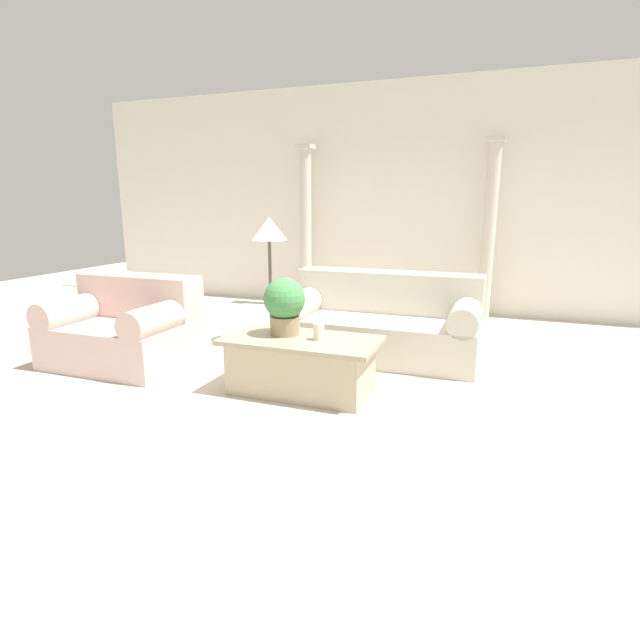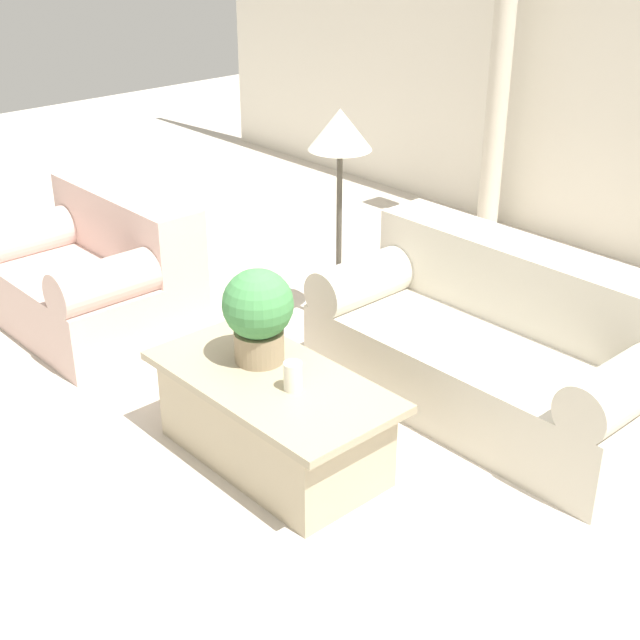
{
  "view_description": "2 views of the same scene",
  "coord_description": "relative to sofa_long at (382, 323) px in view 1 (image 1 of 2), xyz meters",
  "views": [
    {
      "loc": [
        1.46,
        -3.95,
        1.56
      ],
      "look_at": [
        -0.04,
        0.11,
        0.53
      ],
      "focal_mm": 28.0,
      "sensor_mm": 36.0,
      "label": 1
    },
    {
      "loc": [
        2.83,
        -2.61,
        2.6
      ],
      "look_at": [
        -0.28,
        0.21,
        0.52
      ],
      "focal_mm": 50.0,
      "sensor_mm": 36.0,
      "label": 2
    }
  ],
  "objects": [
    {
      "name": "ground_plane",
      "position": [
        -0.33,
        -0.97,
        -0.34
      ],
      "size": [
        16.0,
        16.0,
        0.0
      ],
      "primitive_type": "plane",
      "color": "beige"
    },
    {
      "name": "wall_back",
      "position": [
        -0.33,
        2.39,
        1.26
      ],
      "size": [
        10.0,
        0.06,
        3.2
      ],
      "color": "silver",
      "rests_on": "ground_plane"
    },
    {
      "name": "sofa_long",
      "position": [
        0.0,
        0.0,
        0.0
      ],
      "size": [
        1.95,
        0.95,
        0.84
      ],
      "color": "beige",
      "rests_on": "ground_plane"
    },
    {
      "name": "loveseat",
      "position": [
        -2.33,
        -1.11,
        0.01
      ],
      "size": [
        1.3,
        0.95,
        0.84
      ],
      "color": "beige",
      "rests_on": "ground_plane"
    },
    {
      "name": "coffee_table",
      "position": [
        -0.39,
        -1.27,
        -0.1
      ],
      "size": [
        1.28,
        0.65,
        0.47
      ],
      "color": "tan",
      "rests_on": "ground_plane"
    },
    {
      "name": "potted_plant",
      "position": [
        -0.56,
        -1.2,
        0.39
      ],
      "size": [
        0.35,
        0.35,
        0.48
      ],
      "color": "#937F60",
      "rests_on": "coffee_table"
    },
    {
      "name": "pillar_candle",
      "position": [
        -0.23,
        -1.27,
        0.2
      ],
      "size": [
        0.09,
        0.09,
        0.14
      ],
      "color": "silver",
      "rests_on": "coffee_table"
    },
    {
      "name": "floor_lamp",
      "position": [
        -1.29,
        0.02,
        0.87
      ],
      "size": [
        0.39,
        0.39,
        1.4
      ],
      "color": "#4C473D",
      "rests_on": "ground_plane"
    },
    {
      "name": "column_left",
      "position": [
        -1.68,
        2.08,
        0.87
      ],
      "size": [
        0.24,
        0.24,
        2.36
      ],
      "color": "beige",
      "rests_on": "ground_plane"
    },
    {
      "name": "column_right",
      "position": [
        0.91,
        2.08,
        0.87
      ],
      "size": [
        0.24,
        0.24,
        2.36
      ],
      "color": "beige",
      "rests_on": "ground_plane"
    }
  ]
}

